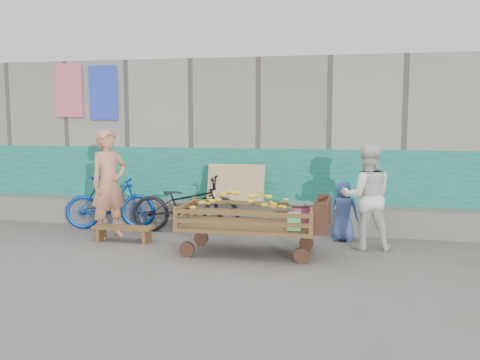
% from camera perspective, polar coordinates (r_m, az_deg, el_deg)
% --- Properties ---
extents(ground, '(80.00, 80.00, 0.00)m').
position_cam_1_polar(ground, '(7.36, -6.62, -8.72)').
color(ground, '#595751').
rests_on(ground, ground).
extents(building_wall, '(12.00, 3.50, 3.00)m').
position_cam_1_polar(building_wall, '(11.02, 0.10, 4.21)').
color(building_wall, gray).
rests_on(building_wall, ground).
extents(banana_cart, '(2.12, 0.97, 0.90)m').
position_cam_1_polar(banana_cart, '(7.64, 0.60, -3.41)').
color(banana_cart, '#553C18').
rests_on(banana_cart, ground).
extents(bench, '(0.97, 0.29, 0.24)m').
position_cam_1_polar(bench, '(8.66, -12.32, -5.27)').
color(bench, '#553C18').
rests_on(bench, ground).
extents(vendor_man, '(0.70, 0.77, 1.76)m').
position_cam_1_polar(vendor_man, '(8.90, -13.80, -0.40)').
color(vendor_man, tan).
rests_on(vendor_man, ground).
extents(woman, '(0.84, 0.70, 1.57)m').
position_cam_1_polar(woman, '(8.14, 13.37, -1.73)').
color(woman, white).
rests_on(woman, ground).
extents(child, '(0.48, 0.33, 0.96)m').
position_cam_1_polar(child, '(8.60, 10.98, -3.28)').
color(child, '#394F90').
rests_on(child, ground).
extents(bicycle_dark, '(1.89, 0.85, 0.96)m').
position_cam_1_polar(bicycle_dark, '(9.13, -5.78, -2.60)').
color(bicycle_dark, black).
rests_on(bicycle_dark, ground).
extents(bicycle_blue, '(1.61, 0.91, 0.93)m').
position_cam_1_polar(bicycle_blue, '(9.64, -13.64, -2.33)').
color(bicycle_blue, '#0A3B9F').
rests_on(bicycle_blue, ground).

